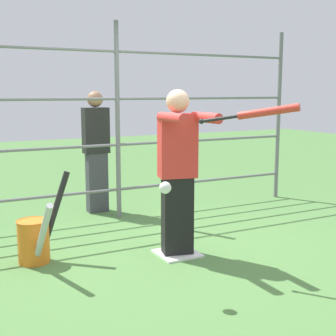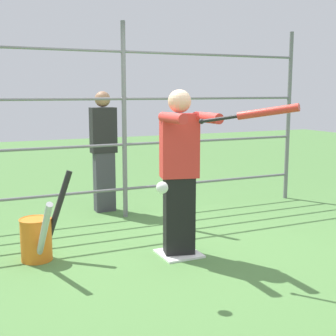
{
  "view_description": "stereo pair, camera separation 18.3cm",
  "coord_description": "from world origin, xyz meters",
  "px_view_note": "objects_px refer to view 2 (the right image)",
  "views": [
    {
      "loc": [
        2.15,
        3.98,
        1.63
      ],
      "look_at": [
        0.26,
        0.31,
        0.95
      ],
      "focal_mm": 50.0,
      "sensor_mm": 36.0,
      "label": 1
    },
    {
      "loc": [
        1.99,
        4.06,
        1.63
      ],
      "look_at": [
        0.26,
        0.31,
        0.95
      ],
      "focal_mm": 50.0,
      "sensor_mm": 36.0,
      "label": 2
    }
  ],
  "objects_px": {
    "softball_in_flight": "(162,188)",
    "baseball_bat_swinging": "(259,113)",
    "batter": "(180,168)",
    "bystander_behind_fence": "(104,150)",
    "bat_bucket": "(38,237)"
  },
  "relations": [
    {
      "from": "baseball_bat_swinging",
      "to": "softball_in_flight",
      "type": "height_order",
      "value": "baseball_bat_swinging"
    },
    {
      "from": "baseball_bat_swinging",
      "to": "softball_in_flight",
      "type": "bearing_deg",
      "value": -5.18
    },
    {
      "from": "baseball_bat_swinging",
      "to": "bat_bucket",
      "type": "relative_size",
      "value": 0.83
    },
    {
      "from": "softball_in_flight",
      "to": "bystander_behind_fence",
      "type": "bearing_deg",
      "value": -97.66
    },
    {
      "from": "batter",
      "to": "softball_in_flight",
      "type": "height_order",
      "value": "batter"
    },
    {
      "from": "batter",
      "to": "baseball_bat_swinging",
      "type": "distance_m",
      "value": 1.05
    },
    {
      "from": "softball_in_flight",
      "to": "baseball_bat_swinging",
      "type": "bearing_deg",
      "value": 174.82
    },
    {
      "from": "batter",
      "to": "bystander_behind_fence",
      "type": "height_order",
      "value": "batter"
    },
    {
      "from": "batter",
      "to": "bystander_behind_fence",
      "type": "bearing_deg",
      "value": -85.65
    },
    {
      "from": "baseball_bat_swinging",
      "to": "softball_in_flight",
      "type": "distance_m",
      "value": 1.02
    },
    {
      "from": "batter",
      "to": "baseball_bat_swinging",
      "type": "bearing_deg",
      "value": 110.48
    },
    {
      "from": "softball_in_flight",
      "to": "bat_bucket",
      "type": "height_order",
      "value": "softball_in_flight"
    },
    {
      "from": "softball_in_flight",
      "to": "bat_bucket",
      "type": "distance_m",
      "value": 1.56
    },
    {
      "from": "softball_in_flight",
      "to": "bat_bucket",
      "type": "bearing_deg",
      "value": -56.66
    },
    {
      "from": "batter",
      "to": "baseball_bat_swinging",
      "type": "xyz_separation_m",
      "value": [
        -0.31,
        0.84,
        0.56
      ]
    }
  ]
}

